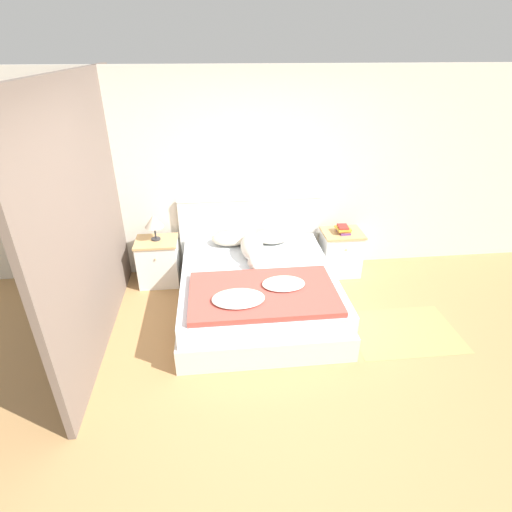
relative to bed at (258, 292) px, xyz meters
name	(u,v)px	position (x,y,z in m)	size (l,w,h in m)	color
ground_plane	(271,376)	(0.01, -1.07, -0.25)	(16.00, 16.00, 0.00)	tan
wall_back	(249,176)	(0.01, 1.06, 1.03)	(9.00, 0.06, 2.55)	silver
wall_side_left	(91,214)	(-1.64, -0.02, 1.03)	(0.06, 3.10, 2.55)	#706056
bed	(258,292)	(0.00, 0.00, 0.00)	(1.74, 1.94, 0.51)	silver
headboard	(250,233)	(0.00, 0.99, 0.28)	(1.82, 0.06, 1.03)	silver
nightstand_left	(159,262)	(-1.19, 0.75, 0.05)	(0.52, 0.43, 0.60)	white
nightstand_right	(340,252)	(1.19, 0.75, 0.05)	(0.52, 0.43, 0.60)	white
pillow_left	(230,238)	(-0.26, 0.75, 0.33)	(0.47, 0.34, 0.14)	beige
pillow_right	(272,237)	(0.26, 0.75, 0.33)	(0.47, 0.34, 0.14)	beige
quilt	(262,293)	(-0.01, -0.48, 0.30)	(1.47, 0.89, 0.10)	#BC4C42
dog	(252,248)	(-0.02, 0.38, 0.36)	(0.27, 0.83, 0.22)	silver
book_stack	(343,229)	(1.18, 0.73, 0.39)	(0.19, 0.22, 0.09)	#703D7F
table_lamp	(154,222)	(-1.19, 0.77, 0.59)	(0.23, 0.23, 0.33)	#2D2D33
rug	(403,331)	(1.52, -0.57, -0.25)	(1.14, 0.82, 0.00)	tan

